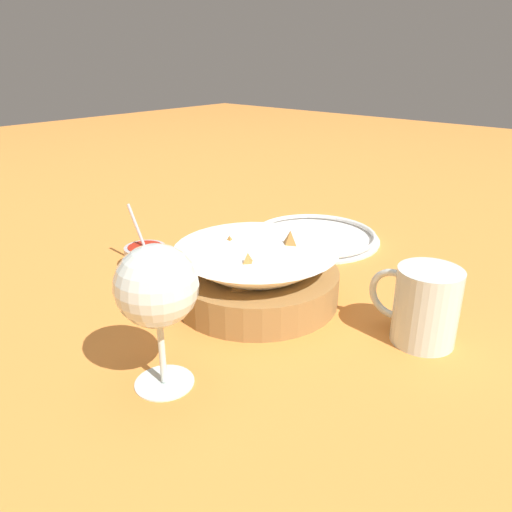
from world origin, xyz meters
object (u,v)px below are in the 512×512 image
object	(u,v)px
food_basket	(256,277)
beer_mug	(424,308)
wine_glass	(157,290)
side_plate	(314,236)
sauce_cup	(146,256)

from	to	relation	value
food_basket	beer_mug	xyz separation A→B (m)	(-0.22, -0.05, 0.01)
beer_mug	wine_glass	bearing A→B (deg)	57.25
side_plate	beer_mug	bearing A→B (deg)	145.89
food_basket	wine_glass	xyz separation A→B (m)	(-0.05, 0.21, 0.07)
food_basket	sauce_cup	xyz separation A→B (m)	(0.21, 0.03, -0.02)
food_basket	side_plate	size ratio (longest dim) A/B	0.96
food_basket	beer_mug	world-z (taller)	food_basket
sauce_cup	side_plate	xyz separation A→B (m)	(-0.13, -0.29, -0.01)
food_basket	beer_mug	bearing A→B (deg)	-167.06
food_basket	wine_glass	world-z (taller)	wine_glass
food_basket	sauce_cup	world-z (taller)	sauce_cup
food_basket	beer_mug	size ratio (longest dim) A/B	2.03
sauce_cup	wine_glass	bearing A→B (deg)	146.12
wine_glass	side_plate	size ratio (longest dim) A/B	0.65
sauce_cup	side_plate	size ratio (longest dim) A/B	0.42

